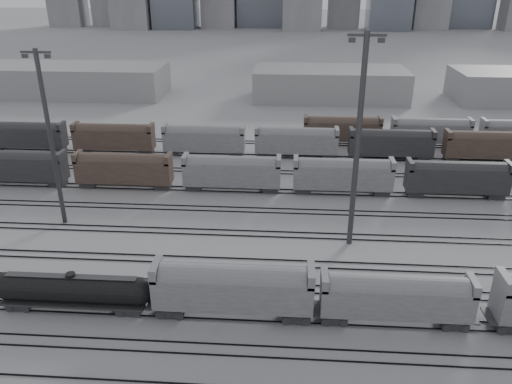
# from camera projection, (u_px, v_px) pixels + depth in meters

# --- Properties ---
(ground) EXTENTS (900.00, 900.00, 0.00)m
(ground) POSITION_uv_depth(u_px,v_px,m) (287.00, 325.00, 48.36)
(ground) COLOR #AEADB2
(ground) RESTS_ON ground
(tracks) EXTENTS (220.00, 71.50, 0.16)m
(tracks) POSITION_uv_depth(u_px,v_px,m) (289.00, 236.00, 64.30)
(tracks) COLOR black
(tracks) RESTS_ON ground
(tank_car_b) EXTENTS (16.38, 2.73, 4.05)m
(tank_car_b) POSITION_uv_depth(u_px,v_px,m) (73.00, 289.00, 49.69)
(tank_car_b) COLOR #252528
(tank_car_b) RESTS_ON ground
(hopper_car_a) EXTENTS (15.63, 3.10, 5.59)m
(hopper_car_a) POSITION_uv_depth(u_px,v_px,m) (233.00, 287.00, 48.22)
(hopper_car_a) COLOR #252528
(hopper_car_a) RESTS_ON ground
(hopper_car_b) EXTENTS (14.36, 2.85, 5.14)m
(hopper_car_b) POSITION_uv_depth(u_px,v_px,m) (396.00, 296.00, 47.34)
(hopper_car_b) COLOR #252528
(hopper_car_b) RESTS_ON ground
(light_mast_b) EXTENTS (3.70, 0.59, 23.11)m
(light_mast_b) POSITION_uv_depth(u_px,v_px,m) (50.00, 136.00, 63.18)
(light_mast_b) COLOR #3B3B3E
(light_mast_b) RESTS_ON ground
(light_mast_c) EXTENTS (4.12, 0.66, 25.74)m
(light_mast_c) POSITION_uv_depth(u_px,v_px,m) (358.00, 140.00, 57.39)
(light_mast_c) COLOR #3B3B3E
(light_mast_c) RESTS_ON ground
(bg_string_near) EXTENTS (151.00, 3.00, 5.60)m
(bg_string_near) POSITION_uv_depth(u_px,v_px,m) (343.00, 176.00, 75.91)
(bg_string_near) COLOR gray
(bg_string_near) RESTS_ON ground
(bg_string_mid) EXTENTS (151.00, 3.00, 5.60)m
(bg_string_mid) POSITION_uv_depth(u_px,v_px,m) (391.00, 145.00, 89.87)
(bg_string_mid) COLOR #252528
(bg_string_mid) RESTS_ON ground
(bg_string_far) EXTENTS (66.00, 3.00, 5.60)m
(bg_string_far) POSITION_uv_depth(u_px,v_px,m) (475.00, 134.00, 96.06)
(bg_string_far) COLOR brown
(bg_string_far) RESTS_ON ground
(warehouse_left) EXTENTS (50.00, 18.00, 8.00)m
(warehouse_left) POSITION_uv_depth(u_px,v_px,m) (74.00, 80.00, 137.23)
(warehouse_left) COLOR gray
(warehouse_left) RESTS_ON ground
(warehouse_mid) EXTENTS (40.00, 18.00, 8.00)m
(warehouse_mid) POSITION_uv_depth(u_px,v_px,m) (330.00, 84.00, 132.78)
(warehouse_mid) COLOR gray
(warehouse_mid) RESTS_ON ground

